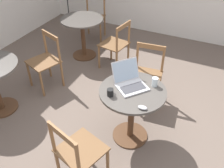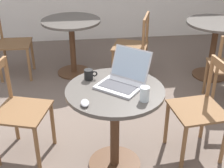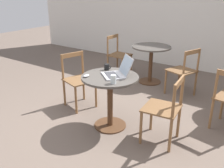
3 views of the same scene
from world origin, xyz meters
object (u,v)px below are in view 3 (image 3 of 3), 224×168
object	(u,v)px
chair_far_right	(183,72)
laptop	(117,72)
chair_far_left	(118,55)
cafe_table_far	(151,55)
drinking_glass	(113,79)
chair_near_right	(165,110)
mouse	(86,76)
chair_near_left	(78,80)
cafe_table_near	(110,89)
mug	(107,67)

from	to	relation	value
chair_far_right	laptop	bearing A→B (deg)	-103.71
chair_far_right	chair_far_left	xyz separation A→B (m)	(-1.58, 0.29, 0.00)
cafe_table_far	laptop	distance (m)	1.90
cafe_table_far	drinking_glass	size ratio (longest dim) A/B	7.01
chair_near_right	mouse	world-z (taller)	chair_near_right
drinking_glass	chair_near_right	bearing A→B (deg)	25.33
chair_near_left	laptop	size ratio (longest dim) A/B	1.81
mouse	drinking_glass	distance (m)	0.43
cafe_table_near	mouse	world-z (taller)	mouse
chair_far_left	cafe_table_near	bearing A→B (deg)	-59.45
chair_near_right	drinking_glass	size ratio (longest dim) A/B	7.99
chair_near_left	chair_far_right	xyz separation A→B (m)	(1.26, 1.38, 0.00)
cafe_table_near	laptop	xyz separation A→B (m)	(0.07, 0.07, 0.24)
cafe_table_far	mug	world-z (taller)	mug
laptop	mouse	size ratio (longest dim) A/B	4.85
laptop	chair_near_left	bearing A→B (deg)	168.30
cafe_table_near	drinking_glass	size ratio (longest dim) A/B	7.01
chair_near_right	mug	size ratio (longest dim) A/B	8.07
cafe_table_far	drinking_glass	xyz separation A→B (m)	(0.52, -2.10, 0.25)
chair_far_right	chair_near_left	bearing A→B (deg)	-132.55
cafe_table_near	drinking_glass	bearing A→B (deg)	-45.99
laptop	drinking_glass	size ratio (longest dim) A/B	4.41
cafe_table_near	chair_far_left	world-z (taller)	chair_far_left
chair_far_right	mug	distance (m)	1.61
cafe_table_far	chair_near_right	size ratio (longest dim) A/B	0.88
chair_near_left	mug	size ratio (longest dim) A/B	8.07
chair_near_left	laptop	bearing A→B (deg)	-11.70
cafe_table_far	laptop	size ratio (longest dim) A/B	1.59
chair_near_left	mouse	xyz separation A→B (m)	(0.57, -0.45, 0.32)
cafe_table_near	chair_near_left	world-z (taller)	chair_near_left
cafe_table_near	chair_near_right	xyz separation A→B (m)	(0.77, 0.08, -0.12)
cafe_table_far	chair_far_left	size ratio (longest dim) A/B	0.88
cafe_table_near	drinking_glass	xyz separation A→B (m)	(0.19, -0.19, 0.25)
chair_near_right	drinking_glass	xyz separation A→B (m)	(-0.58, -0.28, 0.36)
mouse	mug	bearing A→B (deg)	82.54
cafe_table_far	chair_far_right	bearing A→B (deg)	-19.70
cafe_table_near	mouse	xyz separation A→B (m)	(-0.24, -0.20, 0.21)
mug	mouse	bearing A→B (deg)	-97.46
mug	laptop	bearing A→B (deg)	-25.60
chair_far_left	mug	distance (m)	2.00
chair_near_right	laptop	size ratio (longest dim) A/B	1.81
cafe_table_near	mouse	bearing A→B (deg)	-139.73
chair_near_left	chair_far_right	distance (m)	1.87
chair_far_left	drinking_glass	xyz separation A→B (m)	(1.32, -2.11, 0.36)
cafe_table_near	drinking_glass	world-z (taller)	drinking_glass
chair_far_right	cafe_table_near	bearing A→B (deg)	-105.55
chair_near_left	laptop	xyz separation A→B (m)	(0.88, -0.18, 0.36)
drinking_glass	cafe_table_near	bearing A→B (deg)	134.01
chair_far_right	drinking_glass	xyz separation A→B (m)	(-0.27, -1.82, 0.36)
cafe_table_near	chair_near_right	size ratio (longest dim) A/B	0.88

